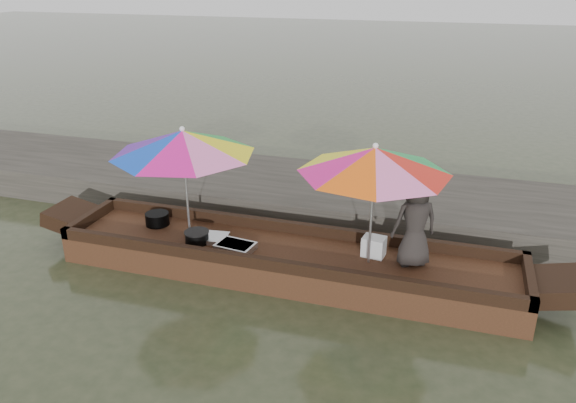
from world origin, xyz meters
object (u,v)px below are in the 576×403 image
(charcoal_grill, at_px, (197,238))
(supply_bag, at_px, (374,247))
(cooking_pot, at_px, (157,219))
(boat_hull, at_px, (286,262))
(umbrella_stern, at_px, (372,205))
(tray_scallop, at_px, (209,238))
(vendor, at_px, (415,222))
(umbrella_bow, at_px, (186,184))
(tray_crayfish, at_px, (235,247))

(charcoal_grill, height_order, supply_bag, supply_bag)
(cooking_pot, xyz_separation_m, supply_bag, (3.12, -0.02, 0.04))
(boat_hull, xyz_separation_m, charcoal_grill, (-1.20, -0.14, 0.25))
(supply_bag, distance_m, umbrella_stern, 0.67)
(cooking_pot, height_order, supply_bag, supply_bag)
(boat_hull, distance_m, charcoal_grill, 1.24)
(tray_scallop, bearing_deg, charcoal_grill, -133.09)
(vendor, bearing_deg, charcoal_grill, -22.48)
(cooking_pot, height_order, umbrella_bow, umbrella_bow)
(umbrella_stern, bearing_deg, vendor, 12.84)
(boat_hull, xyz_separation_m, umbrella_bow, (-1.38, 0.00, 0.95))
(boat_hull, xyz_separation_m, supply_bag, (1.12, 0.19, 0.30))
(umbrella_bow, bearing_deg, vendor, 2.26)
(charcoal_grill, relative_size, supply_bag, 1.12)
(tray_scallop, xyz_separation_m, umbrella_bow, (-0.30, 0.01, 0.74))
(vendor, xyz_separation_m, umbrella_stern, (-0.52, -0.12, 0.20))
(boat_hull, height_order, tray_crayfish, tray_crayfish)
(charcoal_grill, height_order, umbrella_stern, umbrella_stern)
(cooking_pot, relative_size, tray_crayfish, 0.69)
(cooking_pot, bearing_deg, umbrella_bow, -18.89)
(tray_crayfish, bearing_deg, tray_scallop, 158.68)
(vendor, bearing_deg, umbrella_stern, -14.95)
(charcoal_grill, bearing_deg, umbrella_bow, 141.32)
(cooking_pot, relative_size, charcoal_grill, 1.07)
(supply_bag, bearing_deg, vendor, -8.46)
(umbrella_bow, bearing_deg, cooking_pot, 161.11)
(supply_bag, height_order, vendor, vendor)
(cooking_pot, height_order, charcoal_grill, cooking_pot)
(vendor, xyz_separation_m, umbrella_bow, (-2.99, -0.12, 0.20))
(vendor, distance_m, umbrella_stern, 0.57)
(tray_scallop, xyz_separation_m, umbrella_stern, (2.17, 0.01, 0.74))
(boat_hull, bearing_deg, supply_bag, 9.68)
(cooking_pot, relative_size, supply_bag, 1.20)
(charcoal_grill, xyz_separation_m, umbrella_bow, (-0.18, 0.14, 0.70))
(tray_crayfish, distance_m, supply_bag, 1.79)
(charcoal_grill, xyz_separation_m, vendor, (2.81, 0.26, 0.50))
(cooking_pot, xyz_separation_m, umbrella_stern, (3.09, -0.21, 0.69))
(boat_hull, relative_size, vendor, 5.26)
(umbrella_stern, bearing_deg, tray_crayfish, -173.65)
(supply_bag, relative_size, vendor, 0.24)
(boat_hull, distance_m, cooking_pot, 2.03)
(tray_crayfish, xyz_separation_m, charcoal_grill, (-0.58, 0.05, 0.03))
(tray_crayfish, relative_size, charcoal_grill, 1.56)
(cooking_pot, distance_m, charcoal_grill, 0.87)
(charcoal_grill, height_order, vendor, vendor)
(tray_crayfish, bearing_deg, vendor, 7.87)
(tray_scallop, xyz_separation_m, vendor, (2.69, 0.13, 0.54))
(umbrella_bow, bearing_deg, tray_scallop, -2.63)
(charcoal_grill, bearing_deg, supply_bag, 8.18)
(tray_crayfish, relative_size, umbrella_bow, 0.26)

